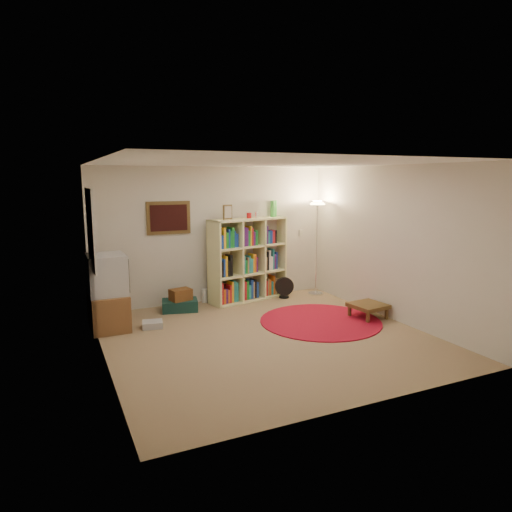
# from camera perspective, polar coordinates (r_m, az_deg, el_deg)

# --- Properties ---
(room) EXTENTS (4.54, 4.54, 2.54)m
(room) POSITION_cam_1_polar(r_m,az_deg,el_deg) (6.48, 0.79, 0.56)
(room) COLOR #8E7353
(room) RESTS_ON ground
(bookshelf) EXTENTS (1.61, 0.78, 1.86)m
(bookshelf) POSITION_cam_1_polar(r_m,az_deg,el_deg) (8.60, -1.14, -0.60)
(bookshelf) COLOR #FFF8AA
(bookshelf) RESTS_ON ground
(floor_lamp) EXTENTS (0.45, 0.45, 1.86)m
(floor_lamp) POSITION_cam_1_polar(r_m,az_deg,el_deg) (8.97, 7.66, 4.85)
(floor_lamp) COLOR white
(floor_lamp) RESTS_ON ground
(floor_fan) EXTENTS (0.36, 0.23, 0.41)m
(floor_fan) POSITION_cam_1_polar(r_m,az_deg,el_deg) (8.83, 3.56, -3.96)
(floor_fan) COLOR black
(floor_fan) RESTS_ON ground
(tv_stand) EXTENTS (0.58, 0.80, 1.16)m
(tv_stand) POSITION_cam_1_polar(r_m,az_deg,el_deg) (7.34, -18.02, -4.44)
(tv_stand) COLOR brown
(tv_stand) RESTS_ON ground
(dvd_box) EXTENTS (0.35, 0.31, 0.10)m
(dvd_box) POSITION_cam_1_polar(r_m,az_deg,el_deg) (7.33, -12.81, -8.34)
(dvd_box) COLOR #B6B5BA
(dvd_box) RESTS_ON ground
(suitcase) EXTENTS (0.68, 0.52, 0.20)m
(suitcase) POSITION_cam_1_polar(r_m,az_deg,el_deg) (8.12, -9.50, -6.08)
(suitcase) COLOR #12332E
(suitcase) RESTS_ON ground
(wicker_basket) EXTENTS (0.40, 0.32, 0.20)m
(wicker_basket) POSITION_cam_1_polar(r_m,az_deg,el_deg) (8.04, -9.40, -4.79)
(wicker_basket) COLOR #593216
(wicker_basket) RESTS_ON suitcase
(duffel_bag) EXTENTS (0.42, 0.37, 0.26)m
(duffel_bag) POSITION_cam_1_polar(r_m,az_deg,el_deg) (8.57, -4.37, -4.94)
(duffel_bag) COLOR black
(duffel_bag) RESTS_ON ground
(paper_towel) EXTENTS (0.16, 0.16, 0.25)m
(paper_towel) POSITION_cam_1_polar(r_m,az_deg,el_deg) (8.59, -6.41, -4.94)
(paper_towel) COLOR white
(paper_towel) RESTS_ON ground
(red_rug) EXTENTS (1.95, 1.95, 0.02)m
(red_rug) POSITION_cam_1_polar(r_m,az_deg,el_deg) (7.52, 8.05, -8.05)
(red_rug) COLOR maroon
(red_rug) RESTS_ON ground
(side_table) EXTENTS (0.59, 0.59, 0.24)m
(side_table) POSITION_cam_1_polar(r_m,az_deg,el_deg) (7.80, 13.84, -6.10)
(side_table) COLOR #4F381B
(side_table) RESTS_ON ground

